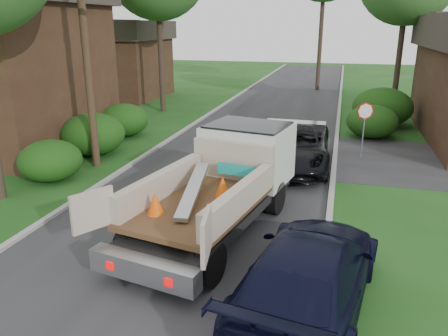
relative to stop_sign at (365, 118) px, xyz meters
name	(u,v)px	position (x,y,z in m)	size (l,w,h in m)	color
ground	(178,234)	(-5.20, -9.00, -1.78)	(120.00, 120.00, 0.00)	#194814
road	(250,144)	(-5.20, 1.00, -1.77)	(8.00, 90.00, 0.02)	#28282B
curb_left	(172,138)	(-9.30, 1.00, -1.72)	(0.20, 90.00, 0.12)	#9E9E99
curb_right	(336,149)	(-1.10, 1.00, -1.72)	(0.20, 90.00, 0.12)	#9E9E99
stop_sign	(365,118)	(0.00, 0.00, 0.00)	(0.71, 0.32, 2.48)	slate
utility_pole	(85,37)	(-10.68, -4.02, 3.40)	(2.42, 1.25, 10.00)	#382619
house_left_far	(116,58)	(-18.70, 13.00, 1.27)	(7.56, 7.56, 6.00)	#392117
hedge_left_a	(50,160)	(-11.40, -6.00, -1.01)	(2.34, 2.34, 1.53)	#16410F
hedge_left_b	(93,134)	(-11.70, -2.50, -0.84)	(2.86, 2.86, 1.87)	#16410F
hedge_left_c	(123,120)	(-12.00, 1.00, -0.93)	(2.60, 2.60, 1.70)	#16410F
hedge_right_a	(372,121)	(0.60, 4.00, -0.93)	(2.60, 2.60, 1.70)	#16410F
hedge_right_b	(383,107)	(1.30, 7.00, -0.67)	(3.38, 3.38, 2.21)	#16410F
flatbed_truck	(230,173)	(-4.02, -7.63, -0.32)	(4.17, 7.46, 2.67)	black
black_pickup	(293,145)	(-2.80, -1.83, -0.91)	(2.89, 6.26, 1.74)	black
navy_suv	(309,273)	(-1.40, -11.50, -0.94)	(2.34, 5.75, 1.67)	black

